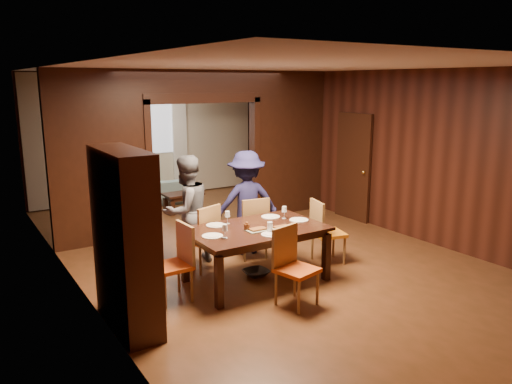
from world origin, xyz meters
TOP-DOWN VIEW (x-y plane):
  - floor at (0.00, 0.00)m, footprint 9.00×9.00m
  - ceiling at (0.00, 0.00)m, footprint 5.50×9.00m
  - room_walls at (0.00, 1.89)m, footprint 5.52×9.01m
  - person_purple at (-2.29, -1.22)m, footprint 0.62×0.76m
  - person_grey at (-1.16, -0.09)m, footprint 0.94×0.81m
  - person_navy at (-0.12, -0.09)m, footprint 1.18×0.87m
  - sofa at (-0.19, 3.85)m, footprint 1.93×0.96m
  - serving_bowl at (-0.55, -1.04)m, footprint 0.36×0.36m
  - dining_table at (-0.63, -1.17)m, footprint 1.84×1.14m
  - coffee_table at (0.08, 2.83)m, footprint 0.80×0.50m
  - chair_left at (-1.86, -1.16)m, footprint 0.46×0.46m
  - chair_right at (0.68, -1.15)m, footprint 0.53×0.53m
  - chair_far_l at (-1.08, -0.36)m, footprint 0.56×0.56m
  - chair_far_r at (-0.18, -0.32)m, footprint 0.50×0.50m
  - chair_near at (-0.63, -2.09)m, footprint 0.53×0.53m
  - hutch at (-2.53, -1.50)m, footprint 0.40×1.20m
  - door_right at (2.70, 0.50)m, footprint 0.06×0.90m
  - window_far at (0.00, 4.44)m, footprint 1.20×0.03m
  - curtain_left at (-0.75, 4.40)m, footprint 0.35×0.06m
  - curtain_right at (0.75, 4.40)m, footprint 0.35×0.06m
  - plate_left at (-1.31, -1.21)m, footprint 0.27×0.27m
  - plate_far_l at (-1.04, -0.80)m, footprint 0.27×0.27m
  - plate_far_r at (-0.17, -0.84)m, footprint 0.27×0.27m
  - plate_right at (0.08, -1.20)m, footprint 0.27×0.27m
  - plate_near at (-0.64, -1.56)m, footprint 0.27×0.27m
  - platter_a at (-0.69, -1.31)m, footprint 0.30×0.20m
  - platter_b at (-0.37, -1.40)m, footprint 0.30×0.20m
  - wineglass_left at (-1.21, -1.36)m, footprint 0.08×0.08m
  - wineglass_far at (-0.87, -0.80)m, footprint 0.08×0.08m
  - wineglass_right at (-0.04, -1.01)m, footprint 0.08×0.08m
  - tumbler at (-0.60, -1.46)m, footprint 0.07×0.07m
  - condiment_jar at (-0.80, -1.22)m, footprint 0.08×0.08m

SIDE VIEW (x-z plane):
  - floor at x=0.00m, z-range 0.00..0.00m
  - coffee_table at x=0.08m, z-range 0.00..0.40m
  - sofa at x=-0.19m, z-range 0.00..0.54m
  - dining_table at x=-0.63m, z-range 0.00..0.76m
  - chair_left at x=-1.86m, z-range 0.00..0.97m
  - chair_right at x=0.68m, z-range 0.00..0.97m
  - chair_far_l at x=-1.08m, z-range 0.00..0.97m
  - chair_far_r at x=-0.18m, z-range 0.00..0.97m
  - chair_near at x=-0.63m, z-range 0.00..0.97m
  - plate_left at x=-1.31m, z-range 0.76..0.77m
  - plate_far_l at x=-1.04m, z-range 0.76..0.77m
  - plate_far_r at x=-0.17m, z-range 0.76..0.77m
  - plate_right at x=0.08m, z-range 0.76..0.77m
  - plate_near at x=-0.64m, z-range 0.76..0.77m
  - platter_a at x=-0.69m, z-range 0.76..0.80m
  - platter_b at x=-0.37m, z-range 0.76..0.80m
  - serving_bowl at x=-0.55m, z-range 0.76..0.85m
  - condiment_jar at x=-0.80m, z-range 0.76..0.87m
  - person_navy at x=-0.12m, z-range 0.00..1.64m
  - person_grey at x=-1.16m, z-range 0.00..1.65m
  - tumbler at x=-0.60m, z-range 0.76..0.90m
  - wineglass_left at x=-1.21m, z-range 0.76..0.94m
  - wineglass_far at x=-0.87m, z-range 0.76..0.94m
  - wineglass_right at x=-0.04m, z-range 0.76..0.94m
  - person_purple at x=-2.29m, z-range 0.00..1.79m
  - hutch at x=-2.53m, z-range 0.00..2.00m
  - door_right at x=2.70m, z-range 0.00..2.10m
  - curtain_left at x=-0.75m, z-range 0.05..2.45m
  - curtain_right at x=0.75m, z-range 0.05..2.45m
  - room_walls at x=0.00m, z-range 0.06..2.96m
  - window_far at x=0.00m, z-range 1.05..2.35m
  - ceiling at x=0.00m, z-range 2.89..2.91m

